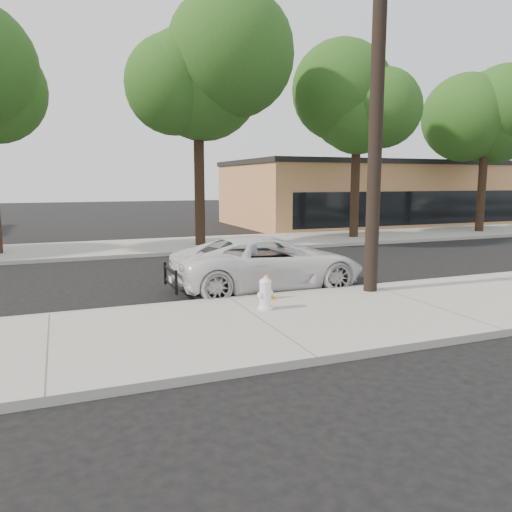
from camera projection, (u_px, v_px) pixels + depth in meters
name	position (u px, v px, depth m)	size (l,w,h in m)	color
ground	(205.00, 286.00, 13.93)	(120.00, 120.00, 0.00)	black
near_sidewalk	(264.00, 325.00, 9.97)	(90.00, 4.40, 0.15)	gray
far_sidewalk	(152.00, 247.00, 21.74)	(90.00, 5.00, 0.15)	gray
curb_near	(229.00, 300.00, 11.99)	(90.00, 0.12, 0.16)	#9E9B93
building_main	(366.00, 194.00, 34.16)	(18.00, 10.00, 4.00)	#A96B46
utility_pole	(377.00, 107.00, 12.05)	(1.40, 0.34, 9.00)	black
tree_c	(204.00, 84.00, 20.72)	(4.96, 4.80, 9.55)	black
tree_d	(362.00, 108.00, 24.00)	(4.50, 4.35, 8.75)	black
tree_e	(492.00, 109.00, 26.67)	(4.80, 4.65, 9.25)	black
police_cruiser	(269.00, 262.00, 13.56)	(2.41, 5.23, 1.45)	silver
fire_hydrant	(265.00, 294.00, 10.82)	(0.38, 0.34, 0.70)	white
traffic_cone	(268.00, 286.00, 11.82)	(0.41, 0.41, 0.62)	orange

